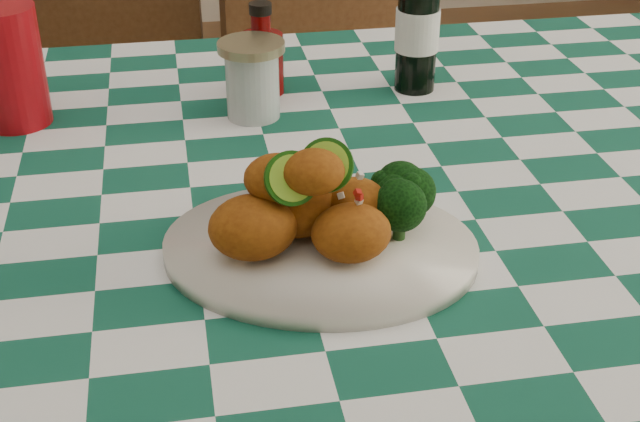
{
  "coord_description": "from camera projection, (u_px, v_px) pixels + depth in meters",
  "views": [
    {
      "loc": [
        -0.11,
        -0.93,
        1.29
      ],
      "look_at": [
        0.02,
        -0.17,
        0.84
      ],
      "focal_mm": 50.0,
      "sensor_mm": 36.0,
      "label": 1
    }
  ],
  "objects": [
    {
      "name": "beer_bottle",
      "position": [
        418.0,
        15.0,
        1.26
      ],
      "size": [
        0.08,
        0.08,
        0.22
      ],
      "primitive_type": null,
      "rotation": [
        0.0,
        0.0,
        0.32
      ],
      "color": "black",
      "rests_on": "dining_table"
    },
    {
      "name": "plate",
      "position": [
        320.0,
        250.0,
        0.92
      ],
      "size": [
        0.38,
        0.33,
        0.02
      ],
      "primitive_type": null,
      "rotation": [
        0.0,
        0.0,
        -0.27
      ],
      "color": "silver",
      "rests_on": "dining_table"
    },
    {
      "name": "broccoli_side",
      "position": [
        392.0,
        202.0,
        0.92
      ],
      "size": [
        0.09,
        0.09,
        0.07
      ],
      "primitive_type": null,
      "color": "black",
      "rests_on": "plate"
    },
    {
      "name": "mason_jar",
      "position": [
        252.0,
        80.0,
        1.2
      ],
      "size": [
        0.12,
        0.12,
        0.11
      ],
      "primitive_type": null,
      "rotation": [
        0.0,
        0.0,
        0.38
      ],
      "color": "#B2BCBA",
      "rests_on": "dining_table"
    },
    {
      "name": "wooden_chair_left",
      "position": [
        93.0,
        146.0,
        1.83
      ],
      "size": [
        0.5,
        0.51,
        0.97
      ],
      "primitive_type": null,
      "rotation": [
        0.0,
        0.0,
        -0.13
      ],
      "color": "#472814",
      "rests_on": "ground"
    },
    {
      "name": "fried_chicken_pile",
      "position": [
        312.0,
        198.0,
        0.88
      ],
      "size": [
        0.17,
        0.12,
        0.11
      ],
      "primitive_type": null,
      "color": "#8C450D",
      "rests_on": "plate"
    },
    {
      "name": "ketchup_bottle",
      "position": [
        262.0,
        49.0,
        1.27
      ],
      "size": [
        0.08,
        0.08,
        0.13
      ],
      "primitive_type": null,
      "rotation": [
        0.0,
        0.0,
        0.37
      ],
      "color": "#620504",
      "rests_on": "dining_table"
    },
    {
      "name": "wooden_chair_right",
      "position": [
        363.0,
        119.0,
        1.88
      ],
      "size": [
        0.56,
        0.58,
        1.02
      ],
      "primitive_type": null,
      "rotation": [
        0.0,
        0.0,
        0.21
      ],
      "color": "#472814",
      "rests_on": "ground"
    },
    {
      "name": "red_tumbler",
      "position": [
        8.0,
        66.0,
        1.17
      ],
      "size": [
        0.12,
        0.12,
        0.16
      ],
      "primitive_type": "cylinder",
      "rotation": [
        0.0,
        0.0,
        -0.35
      ],
      "color": "#97080F",
      "rests_on": "dining_table"
    }
  ]
}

